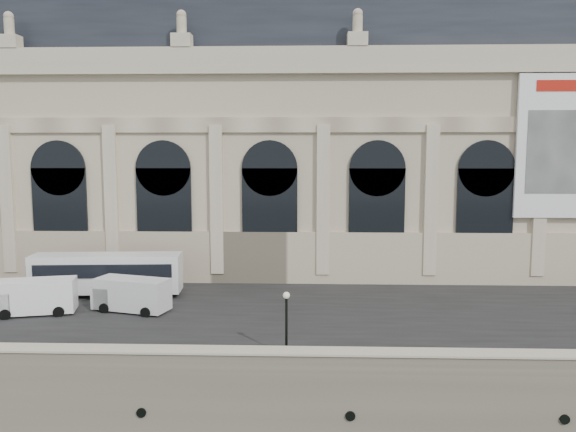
% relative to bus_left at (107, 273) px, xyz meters
% --- Properties ---
extents(quay, '(160.00, 70.00, 6.00)m').
position_rel_bus_left_xyz_m(quay, '(17.79, 18.47, -5.10)').
color(quay, gray).
rests_on(quay, ground).
extents(street, '(160.00, 24.00, 0.06)m').
position_rel_bus_left_xyz_m(street, '(17.79, -2.53, -2.07)').
color(street, '#2D2D2D').
rests_on(street, quay).
extents(parapet, '(160.00, 1.40, 1.21)m').
position_rel_bus_left_xyz_m(parapet, '(17.79, -15.93, -1.48)').
color(parapet, gray).
rests_on(parapet, quay).
extents(museum, '(69.00, 18.70, 29.10)m').
position_rel_bus_left_xyz_m(museum, '(11.82, 14.33, 11.62)').
color(museum, beige).
rests_on(museum, quay).
extents(bus_left, '(12.86, 3.69, 3.74)m').
position_rel_bus_left_xyz_m(bus_left, '(0.00, 0.00, 0.00)').
color(bus_left, silver).
rests_on(bus_left, quay).
extents(van_b, '(6.51, 3.66, 2.73)m').
position_rel_bus_left_xyz_m(van_b, '(-4.05, -5.53, -0.70)').
color(van_b, white).
rests_on(van_b, quay).
extents(van_c, '(6.35, 3.77, 2.66)m').
position_rel_bus_left_xyz_m(van_c, '(3.25, -4.33, -0.74)').
color(van_c, silver).
rests_on(van_c, quay).
extents(lamp_right, '(0.42, 0.42, 4.10)m').
position_rel_bus_left_xyz_m(lamp_right, '(16.05, -13.87, -0.06)').
color(lamp_right, black).
rests_on(lamp_right, quay).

